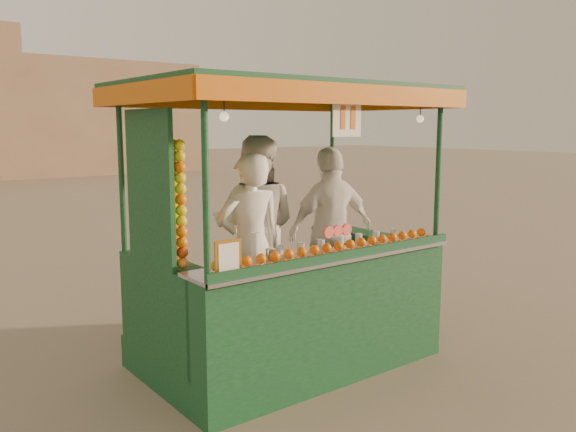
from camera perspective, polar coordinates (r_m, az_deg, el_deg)
ground at (r=5.54m, az=-5.81°, el=-13.98°), size 90.00×90.00×0.00m
building_right at (r=29.97m, az=-18.92°, el=8.88°), size 9.00×6.00×5.00m
juice_cart at (r=5.24m, az=-0.15°, el=-6.04°), size 2.73×1.77×2.48m
vendor_left at (r=5.16m, az=-3.67°, el=-2.90°), size 0.67×0.52×1.62m
vendor_middle at (r=5.73m, az=-3.18°, el=-1.04°), size 1.08×1.07×1.76m
vendor_right at (r=5.88m, az=4.17°, el=-1.34°), size 1.00×0.50×1.64m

